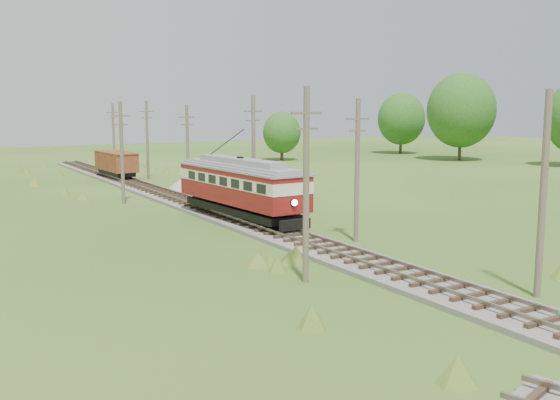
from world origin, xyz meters
TOP-DOWN VIEW (x-y plane):
  - railbed_main at (0.00, 34.00)m, footprint 3.60×96.00m
  - streetcar at (0.00, 26.98)m, footprint 3.85×13.40m
  - gondola at (0.00, 57.89)m, footprint 2.90×8.08m
  - gravel_pile at (3.50, 45.96)m, footprint 3.63×3.85m
  - utility_pole_r_1 at (3.10, 5.00)m, footprint 0.30×0.30m
  - utility_pole_r_2 at (3.30, 18.00)m, footprint 1.60×0.30m
  - utility_pole_r_3 at (3.20, 31.00)m, footprint 1.60×0.30m
  - utility_pole_r_4 at (3.00, 44.00)m, footprint 1.60×0.30m
  - utility_pole_r_5 at (3.40, 57.00)m, footprint 1.60×0.30m
  - utility_pole_r_6 at (3.20, 70.00)m, footprint 1.60×0.30m
  - utility_pole_l_a at (-4.20, 12.00)m, footprint 1.60×0.30m
  - utility_pole_l_b at (-4.50, 40.00)m, footprint 1.60×0.30m
  - tree_right_4 at (54.00, 58.00)m, footprint 10.50×10.50m
  - tree_right_5 at (56.00, 74.00)m, footprint 8.40×8.40m
  - tree_mid_b at (30.00, 72.00)m, footprint 5.88×5.88m

SIDE VIEW (x-z plane):
  - railbed_main at x=0.00m, z-range -0.09..0.48m
  - gravel_pile at x=3.50m, z-range -0.04..1.28m
  - gondola at x=0.00m, z-range 0.67..3.32m
  - streetcar at x=0.00m, z-range -0.25..5.82m
  - utility_pole_r_4 at x=3.00m, z-range 0.12..8.52m
  - tree_mid_b at x=30.00m, z-range 0.54..8.12m
  - utility_pole_r_1 at x=3.10m, z-range 0.00..8.80m
  - utility_pole_r_2 at x=3.30m, z-range 0.12..8.72m
  - utility_pole_l_b at x=-4.50m, z-range 0.12..8.72m
  - utility_pole_r_6 at x=3.20m, z-range 0.12..8.82m
  - utility_pole_r_5 at x=3.40m, z-range 0.13..9.03m
  - utility_pole_r_3 at x=3.20m, z-range 0.13..9.13m
  - utility_pole_l_a at x=-4.20m, z-range 0.13..9.13m
  - tree_right_5 at x=56.00m, z-range 0.78..11.60m
  - tree_right_4 at x=54.00m, z-range 0.98..14.51m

